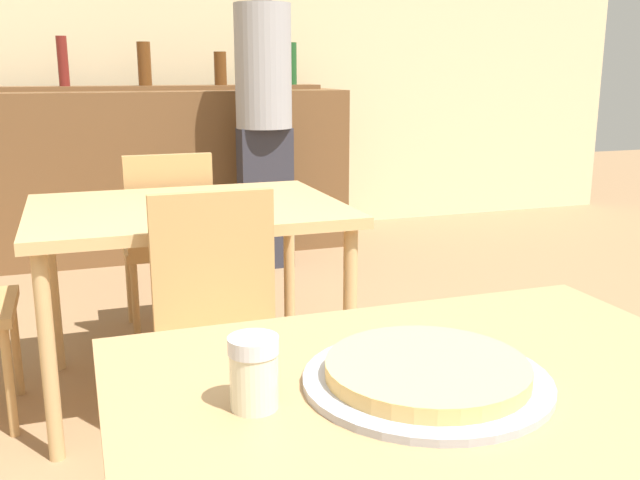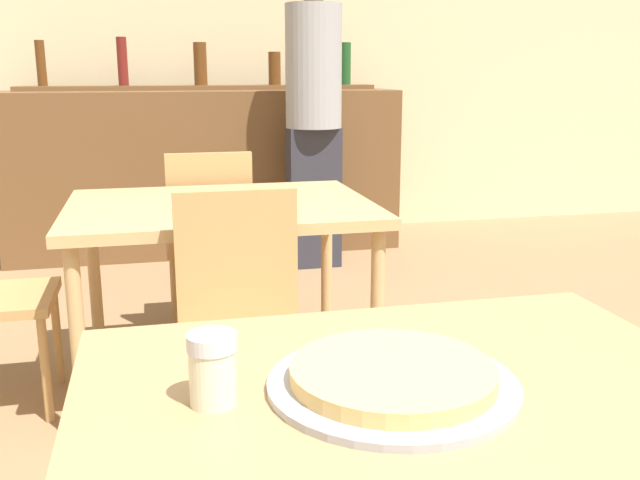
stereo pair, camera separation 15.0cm
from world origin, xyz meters
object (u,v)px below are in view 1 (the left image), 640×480
object	(u,v)px
cheese_shaker	(254,372)
person_standing	(264,107)
pizza_tray	(427,374)
chair_far_side_back	(168,234)
chair_far_side_front	(222,320)

from	to	relation	value
cheese_shaker	person_standing	world-z (taller)	person_standing
pizza_tray	chair_far_side_back	bearing A→B (deg)	92.02
cheese_shaker	person_standing	xyz separation A→B (m)	(0.91, 3.37, 0.17)
chair_far_side_back	cheese_shaker	bearing A→B (deg)	85.74
chair_far_side_front	chair_far_side_back	bearing A→B (deg)	90.00
pizza_tray	person_standing	size ratio (longest dim) A/B	0.20
chair_far_side_back	person_standing	xyz separation A→B (m)	(0.73, 1.04, 0.51)
cheese_shaker	chair_far_side_back	bearing A→B (deg)	85.74
person_standing	chair_far_side_front	bearing A→B (deg)	-108.05
pizza_tray	person_standing	world-z (taller)	person_standing
chair_far_side_front	pizza_tray	world-z (taller)	chair_far_side_front
chair_far_side_front	person_standing	size ratio (longest dim) A/B	0.47
chair_far_side_back	cheese_shaker	distance (m)	2.37
chair_far_side_front	cheese_shaker	bearing A→B (deg)	-98.77
chair_far_side_back	person_standing	size ratio (longest dim) A/B	0.47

